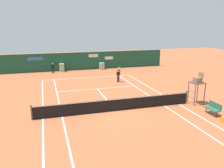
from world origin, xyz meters
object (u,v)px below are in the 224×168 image
Objects in this scene: umpire_chair at (197,82)px; player_bench at (213,108)px; ball_kid_centre_post at (53,67)px; tennis_ball_by_sideline at (116,96)px; player_on_baseline at (118,74)px.

player_bench is at bearing 171.99° from umpire_chair.
ball_kid_centre_post is (-10.35, 18.30, 0.28)m from player_bench.
tennis_ball_by_sideline is at bearing 111.95° from ball_kid_centre_post.
umpire_chair is at bearing 96.45° from player_on_baseline.
umpire_chair is 37.90× the size of tennis_ball_by_sideline.
tennis_ball_by_sideline is at bearing 52.99° from player_on_baseline.
player_on_baseline reaches higher than ball_kid_centre_post.
umpire_chair reaches higher than player_bench.
umpire_chair is 6.99m from tennis_ball_by_sideline.
umpire_chair reaches higher than tennis_ball_by_sideline.
ball_kid_centre_post is 20.16× the size of tennis_ball_by_sideline.
player_on_baseline is 9.88m from ball_kid_centre_post.
player_bench reaches higher than tennis_ball_by_sideline.
player_on_baseline is (-3.83, 8.76, -0.83)m from umpire_chair.
tennis_ball_by_sideline is (-5.64, 3.75, -1.73)m from umpire_chair.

